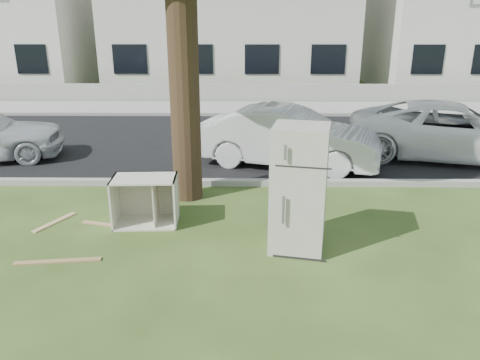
{
  "coord_description": "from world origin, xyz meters",
  "views": [
    {
      "loc": [
        0.67,
        -6.51,
        3.23
      ],
      "look_at": [
        0.6,
        0.6,
        0.76
      ],
      "focal_mm": 35.0,
      "sensor_mm": 36.0,
      "label": 1
    }
  ],
  "objects_px": {
    "cabinet": "(145,201)",
    "car_center": "(289,137)",
    "fridge": "(299,189)",
    "car_right": "(453,131)"
  },
  "relations": [
    {
      "from": "cabinet",
      "to": "car_center",
      "type": "distance_m",
      "value": 4.18
    },
    {
      "from": "fridge",
      "to": "car_right",
      "type": "relative_size",
      "value": 0.38
    },
    {
      "from": "cabinet",
      "to": "fridge",
      "type": "bearing_deg",
      "value": -22.06
    },
    {
      "from": "cabinet",
      "to": "car_center",
      "type": "relative_size",
      "value": 0.25
    },
    {
      "from": "fridge",
      "to": "car_center",
      "type": "height_order",
      "value": "fridge"
    },
    {
      "from": "car_center",
      "to": "cabinet",
      "type": "bearing_deg",
      "value": 158.05
    },
    {
      "from": "cabinet",
      "to": "car_center",
      "type": "height_order",
      "value": "car_center"
    },
    {
      "from": "cabinet",
      "to": "car_right",
      "type": "bearing_deg",
      "value": 28.14
    },
    {
      "from": "car_center",
      "to": "car_right",
      "type": "distance_m",
      "value": 4.03
    },
    {
      "from": "cabinet",
      "to": "car_right",
      "type": "xyz_separation_m",
      "value": [
        6.6,
        3.92,
        0.27
      ]
    }
  ]
}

